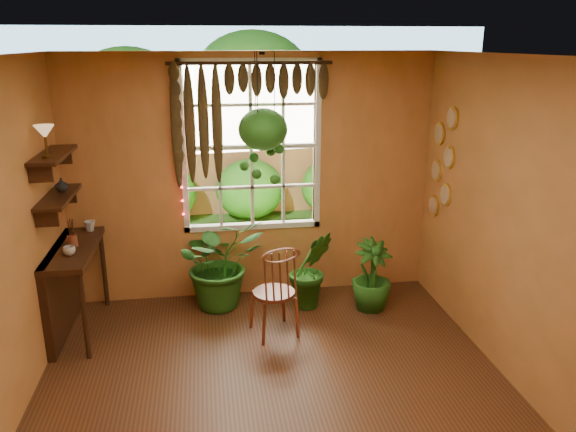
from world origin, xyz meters
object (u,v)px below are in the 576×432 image
object	(u,v)px
potted_plant_mid	(311,269)
hanging_basket	(263,133)
windsor_chair	(275,305)
potted_plant_left	(220,262)
counter_ledge	(65,280)

from	to	relation	value
potted_plant_mid	hanging_basket	size ratio (longest dim) A/B	0.64
windsor_chair	potted_plant_left	bearing A→B (deg)	110.00
counter_ledge	hanging_basket	xyz separation A→B (m)	(2.01, 0.45, 1.33)
windsor_chair	hanging_basket	size ratio (longest dim) A/B	0.82
hanging_basket	counter_ledge	bearing A→B (deg)	-167.44
windsor_chair	potted_plant_left	size ratio (longest dim) A/B	1.08
counter_ledge	windsor_chair	size ratio (longest dim) A/B	1.08
windsor_chair	hanging_basket	distance (m)	1.77
windsor_chair	potted_plant_mid	distance (m)	0.74
counter_ledge	potted_plant_left	bearing A→B (deg)	13.27
hanging_basket	windsor_chair	bearing A→B (deg)	-89.29
potted_plant_left	potted_plant_mid	world-z (taller)	potted_plant_left
counter_ledge	potted_plant_left	world-z (taller)	potted_plant_left
potted_plant_left	potted_plant_mid	xyz separation A→B (m)	(0.97, -0.16, -0.08)
windsor_chair	potted_plant_mid	xyz separation A→B (m)	(0.46, 0.57, 0.11)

